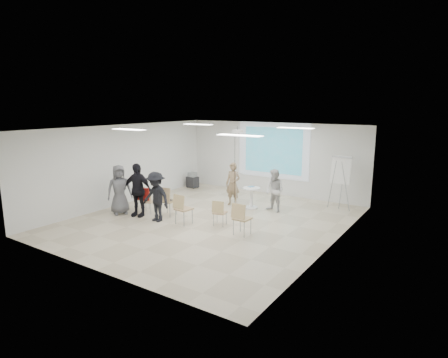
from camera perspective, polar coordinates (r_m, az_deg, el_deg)
The scene contains 30 objects.
floor at distance 12.34m, azimuth -2.07°, elevation -6.54°, with size 8.00×9.00×0.10m, color beige.
ceiling at distance 11.76m, azimuth -2.18°, elevation 7.98°, with size 8.00×9.00×0.10m, color white.
wall_back at distance 15.82m, azimuth 7.54°, elevation 3.12°, with size 8.00×0.10×3.00m, color silver.
wall_left at distance 14.66m, azimuth -15.10°, elevation 2.17°, with size 0.10×9.00×3.00m, color silver.
wall_right at distance 10.19m, azimuth 16.73°, elevation -1.84°, with size 0.10×9.00×3.00m, color silver.
projection_halo at distance 15.72m, azimuth 7.47°, elevation 4.35°, with size 3.20×0.01×2.30m, color silver.
projection_image at distance 15.71m, azimuth 7.45°, elevation 4.35°, with size 2.60×0.01×1.90m, color teal.
pedestal_table at distance 13.65m, azimuth 4.19°, elevation -2.67°, with size 0.81×0.81×0.79m.
player_left at distance 13.92m, azimuth 1.38°, elevation -0.36°, with size 0.67×0.45×1.83m, color #93795A.
player_right at distance 13.22m, azimuth 7.74°, elevation -1.43°, with size 0.81×0.65×1.68m, color silver.
controller_left at distance 13.98m, azimuth 2.56°, elevation 0.90°, with size 0.04×0.12×0.04m, color silver.
controller_right at distance 13.46m, azimuth 7.55°, elevation 0.08°, with size 0.04×0.11×0.04m, color white.
chair_far_left at distance 13.61m, azimuth -12.53°, elevation -2.56°, with size 0.52×0.54×0.90m.
chair_left_mid at distance 13.22m, azimuth -11.63°, elevation -3.15°, with size 0.51×0.53×0.82m.
chair_left_inner at distance 12.80m, azimuth -8.73°, elevation -3.01°, with size 0.52×0.56×1.01m.
chair_center at distance 11.81m, azimuth -6.46°, elevation -4.22°, with size 0.51×0.54×0.99m.
chair_right_inner at distance 11.64m, azimuth -0.74°, elevation -4.88°, with size 0.47×0.49×0.82m.
chair_right_far at distance 10.80m, azimuth 2.57°, elevation -5.71°, with size 0.46×0.50×0.97m.
red_jacket at distance 13.08m, azimuth -12.23°, elevation -2.27°, with size 0.45×0.10×0.43m, color #A41914.
laptop at distance 12.89m, azimuth -8.44°, elevation -3.15°, with size 0.37×0.27×0.03m, color black.
audience_left at distance 12.88m, azimuth -13.10°, elevation -1.05°, with size 1.21×0.73×2.08m, color black.
audience_mid at distance 12.21m, azimuth -10.34°, elevation -2.19°, with size 1.19×0.65×1.84m, color black.
audience_outer at distance 13.31m, azimuth -15.67°, elevation -1.15°, with size 0.93×0.61×1.91m, color slate.
flipchart_easel at distance 13.87m, azimuth 17.38°, elevation 1.23°, with size 0.84×0.64×1.94m.
av_cart at distance 17.03m, azimuth -4.81°, elevation -0.24°, with size 0.51×0.42×0.71m.
ceiling_projector at distance 12.97m, azimuth 2.07°, elevation 6.70°, with size 0.30×0.25×3.00m.
fluor_panel_nw at distance 14.56m, azimuth -3.99°, elevation 8.29°, with size 1.20×0.30×0.02m, color white.
fluor_panel_ne at distance 12.54m, azimuth 10.81°, elevation 7.63°, with size 1.20×0.30×0.02m, color white.
fluor_panel_sw at distance 11.98m, azimuth -14.31°, elevation 7.32°, with size 1.20×0.30×0.02m, color white.
fluor_panel_se at distance 9.42m, azimuth 2.41°, elevation 6.65°, with size 1.20×0.30×0.02m, color white.
Camera 1 is at (6.86, -9.53, 3.74)m, focal length 30.00 mm.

